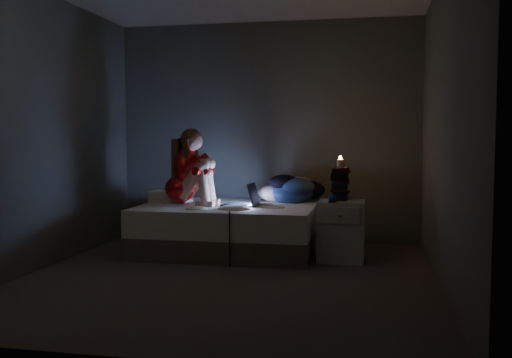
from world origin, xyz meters
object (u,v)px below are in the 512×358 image
(bed, at_px, (229,228))
(woman, at_px, (180,166))
(nightstand, at_px, (341,231))
(candle, at_px, (340,163))
(laptop, at_px, (239,194))
(phone, at_px, (333,201))

(bed, distance_m, woman, 0.85)
(nightstand, xyz_separation_m, candle, (-0.02, 0.08, 0.67))
(laptop, relative_size, nightstand, 0.60)
(woman, bearing_deg, phone, -3.96)
(bed, bearing_deg, laptop, -23.03)
(candle, distance_m, phone, 0.42)
(laptop, xyz_separation_m, nightstand, (1.08, -0.17, -0.34))
(phone, bearing_deg, bed, 171.90)
(laptop, bearing_deg, woman, -173.68)
(laptop, distance_m, phone, 1.05)
(woman, relative_size, phone, 5.91)
(bed, height_order, laptop, laptop)
(woman, relative_size, nightstand, 1.37)
(phone, bearing_deg, candle, 82.67)
(bed, xyz_separation_m, laptop, (0.13, -0.06, 0.38))
(bed, bearing_deg, candle, -6.79)
(nightstand, distance_m, candle, 0.68)
(nightstand, bearing_deg, phone, -121.92)
(candle, bearing_deg, bed, 173.21)
(nightstand, bearing_deg, bed, 170.64)
(bed, relative_size, candle, 23.11)
(nightstand, xyz_separation_m, phone, (-0.08, -0.12, 0.31))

